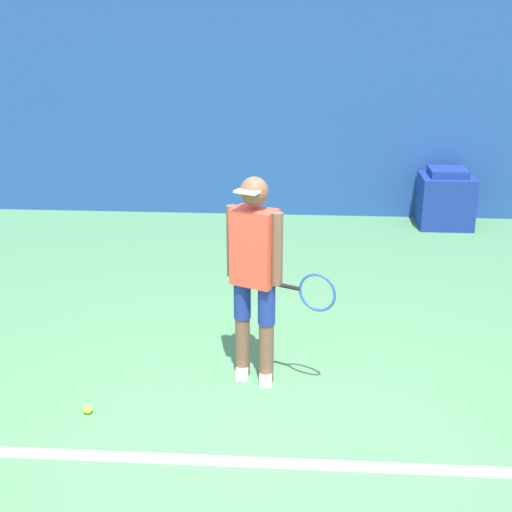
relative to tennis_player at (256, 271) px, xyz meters
The scene contains 6 objects.
ground_plane 1.26m from the tennis_player, 82.48° to the right, with size 24.00×24.00×0.00m, color #518C5B.
back_wall 4.82m from the tennis_player, 88.69° to the left, with size 24.00×0.10×3.07m.
court_baseline 1.49m from the tennis_player, 84.58° to the right, with size 21.60×0.10×0.01m.
tennis_player is the anchor object (origin of this frame).
tennis_ball 1.64m from the tennis_player, 152.66° to the right, with size 0.07×0.07×0.07m.
covered_chair 4.95m from the tennis_player, 62.20° to the left, with size 0.71×0.66×0.80m.
Camera 1 is at (0.24, -4.34, 2.93)m, focal length 50.00 mm.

